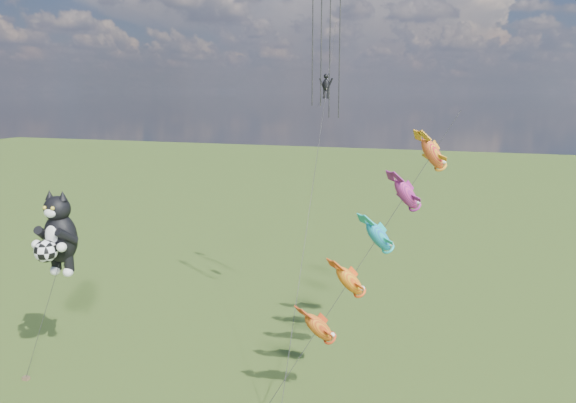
% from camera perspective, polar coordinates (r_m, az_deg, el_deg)
% --- Properties ---
extents(ground, '(300.00, 300.00, 0.00)m').
position_cam_1_polar(ground, '(40.69, -21.16, -15.44)').
color(ground, '#233D0F').
extents(cat_kite_rig, '(2.71, 4.20, 11.62)m').
position_cam_1_polar(cat_kite_rig, '(38.28, -22.37, -3.06)').
color(cat_kite_rig, brown).
rests_on(cat_kite_rig, ground).
extents(fish_windsock_rig, '(9.41, 13.03, 16.53)m').
position_cam_1_polar(fish_windsock_rig, '(33.41, 9.16, -3.56)').
color(fish_windsock_rig, brown).
rests_on(fish_windsock_rig, ground).
extents(parafoil_rig, '(2.65, 17.41, 24.90)m').
position_cam_1_polar(parafoil_rig, '(40.28, 3.85, 12.96)').
color(parafoil_rig, brown).
rests_on(parafoil_rig, ground).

